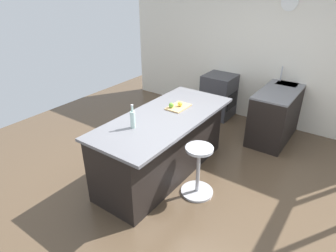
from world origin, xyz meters
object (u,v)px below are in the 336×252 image
cutting_board (178,107)px  apple_yellow (180,104)px  stool_by_window (198,172)px  water_bottle (133,119)px  oven_range (219,96)px  kitchen_island (163,144)px  apple_green (171,105)px

cutting_board → apple_yellow: 0.05m
stool_by_window → water_bottle: size_ratio=2.30×
oven_range → cutting_board: (1.97, 0.29, 0.52)m
water_bottle → kitchen_island: bearing=172.1°
oven_range → cutting_board: 2.06m
oven_range → apple_green: apple_green is taller
cutting_board → apple_yellow: (-0.02, 0.02, 0.05)m
kitchen_island → cutting_board: cutting_board is taller
apple_green → water_bottle: 0.76m
stool_by_window → kitchen_island: bearing=-99.7°
oven_range → apple_yellow: (1.96, 0.31, 0.56)m
oven_range → cutting_board: bearing=8.5°
stool_by_window → apple_yellow: (-0.47, -0.61, 0.66)m
cutting_board → apple_yellow: apple_yellow is taller
oven_range → stool_by_window: oven_range is taller
stool_by_window → apple_green: size_ratio=9.71×
kitchen_island → apple_yellow: size_ratio=31.55×
apple_yellow → oven_range: bearing=-171.0°
kitchen_island → apple_green: 0.58m
kitchen_island → stool_by_window: bearing=80.3°
kitchen_island → apple_green: apple_green is taller
cutting_board → apple_yellow: bearing=136.3°
kitchen_island → apple_yellow: 0.64m
cutting_board → kitchen_island: bearing=-7.1°
stool_by_window → apple_green: (-0.35, -0.68, 0.67)m
water_bottle → cutting_board: bearing=172.4°
kitchen_island → apple_yellow: bearing=170.8°
stool_by_window → apple_green: bearing=-117.5°
oven_range → stool_by_window: (2.43, 0.92, -0.10)m
apple_yellow → water_bottle: bearing=-8.5°
oven_range → stool_by_window: 2.60m
stool_by_window → cutting_board: (-0.45, -0.62, 0.62)m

